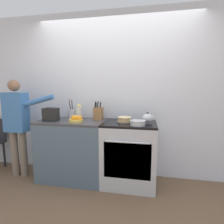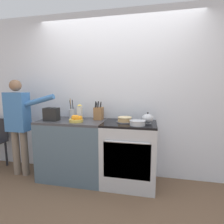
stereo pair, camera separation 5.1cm
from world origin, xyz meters
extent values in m
plane|color=brown|center=(0.00, 0.00, 0.00)|extent=(16.00, 16.00, 0.00)
cube|color=silver|center=(0.00, 0.60, 1.30)|extent=(8.00, 0.04, 2.60)
cube|color=#4C6070|center=(-0.63, 0.29, 0.45)|extent=(1.01, 0.58, 0.89)
cube|color=#3D3D42|center=(-0.63, 0.29, 0.91)|extent=(1.01, 0.58, 0.03)
cube|color=#B7BABF|center=(0.25, 0.29, 0.45)|extent=(0.76, 0.58, 0.90)
cube|color=black|center=(0.25, 0.01, 0.47)|extent=(0.62, 0.01, 0.49)
cylinder|color=#B7BABF|center=(0.25, -0.02, 0.73)|extent=(0.57, 0.02, 0.02)
cube|color=black|center=(0.25, 0.29, 0.91)|extent=(0.76, 0.58, 0.03)
cylinder|color=#4C4C51|center=(0.18, 0.31, 0.93)|extent=(0.25, 0.25, 0.01)
cylinder|color=tan|center=(0.18, 0.31, 0.95)|extent=(0.20, 0.20, 0.03)
cylinder|color=tan|center=(0.18, 0.31, 0.98)|extent=(0.19, 0.19, 0.03)
cylinder|color=beige|center=(0.18, 0.31, 1.00)|extent=(0.20, 0.20, 0.01)
cylinder|color=#B7BABF|center=(0.50, 0.31, 0.93)|extent=(0.11, 0.11, 0.01)
ellipsoid|color=#B7BABF|center=(0.50, 0.31, 1.00)|extent=(0.16, 0.16, 0.13)
cone|color=#B7BABF|center=(0.58, 0.31, 1.02)|extent=(0.08, 0.03, 0.07)
sphere|color=black|center=(0.50, 0.31, 1.07)|extent=(0.02, 0.02, 0.02)
cylinder|color=#B7BABF|center=(0.38, 0.14, 0.96)|extent=(0.20, 0.20, 0.06)
torus|color=#B7BABF|center=(0.38, 0.14, 0.99)|extent=(0.22, 0.22, 0.01)
cube|color=olive|center=(-0.25, 0.43, 1.03)|extent=(0.13, 0.13, 0.19)
cylinder|color=black|center=(-0.29, 0.39, 1.17)|extent=(0.01, 0.04, 0.09)
cylinder|color=black|center=(-0.25, 0.39, 1.17)|extent=(0.01, 0.04, 0.09)
cylinder|color=black|center=(-0.21, 0.39, 1.16)|extent=(0.01, 0.04, 0.08)
cylinder|color=black|center=(-0.29, 0.42, 1.17)|extent=(0.01, 0.04, 0.09)
cylinder|color=black|center=(-0.25, 0.42, 1.17)|extent=(0.01, 0.04, 0.10)
cylinder|color=black|center=(-0.21, 0.42, 1.17)|extent=(0.01, 0.04, 0.09)
cylinder|color=black|center=(-0.29, 0.46, 1.16)|extent=(0.01, 0.03, 0.07)
cylinder|color=#B7BABF|center=(-0.70, 0.44, 1.01)|extent=(0.11, 0.11, 0.15)
cylinder|color=black|center=(-0.68, 0.43, 1.11)|extent=(0.02, 0.03, 0.25)
cylinder|color=black|center=(-0.71, 0.42, 1.10)|extent=(0.06, 0.04, 0.24)
cylinder|color=#A37A51|center=(-0.71, 0.42, 1.12)|extent=(0.03, 0.03, 0.27)
cylinder|color=gold|center=(-0.52, 0.18, 0.95)|extent=(0.20, 0.20, 0.04)
sphere|color=orange|center=(-0.54, 0.17, 0.99)|extent=(0.08, 0.08, 0.08)
sphere|color=orange|center=(-0.50, 0.17, 0.99)|extent=(0.08, 0.08, 0.08)
sphere|color=orange|center=(-0.46, 0.19, 0.99)|extent=(0.07, 0.07, 0.07)
sphere|color=orange|center=(-0.51, 0.17, 0.99)|extent=(0.08, 0.08, 0.08)
cube|color=black|center=(-0.92, 0.19, 1.03)|extent=(0.22, 0.14, 0.20)
cube|color=black|center=(-0.96, 0.19, 1.13)|extent=(0.03, 0.10, 0.00)
cube|color=black|center=(-0.87, 0.19, 1.13)|extent=(0.03, 0.10, 0.00)
cube|color=black|center=(-1.03, 0.19, 1.07)|extent=(0.02, 0.02, 0.01)
cube|color=white|center=(-0.56, 0.44, 1.02)|extent=(0.07, 0.07, 0.19)
pyramid|color=#E0BC4C|center=(-0.56, 0.44, 1.15)|extent=(0.07, 0.07, 0.03)
cylinder|color=#7A6B5B|center=(-1.60, 0.20, 0.37)|extent=(0.11, 0.11, 0.74)
cylinder|color=#7A6B5B|center=(-1.44, 0.20, 0.37)|extent=(0.11, 0.11, 0.74)
cube|color=#3D70AD|center=(-1.52, 0.20, 1.05)|extent=(0.34, 0.20, 0.61)
cylinder|color=#3D70AD|center=(-1.73, 0.20, 1.09)|extent=(0.08, 0.08, 0.52)
cylinder|color=#3D70AD|center=(-1.12, 0.20, 1.23)|extent=(0.52, 0.08, 0.21)
sphere|color=#846047|center=(-1.52, 0.20, 1.46)|extent=(0.18, 0.18, 0.18)
cylinder|color=#232328|center=(-2.02, 0.43, 0.23)|extent=(0.04, 0.04, 0.46)
camera|label=1|loc=(0.47, -2.17, 1.43)|focal=28.00mm
camera|label=2|loc=(0.52, -2.16, 1.43)|focal=28.00mm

